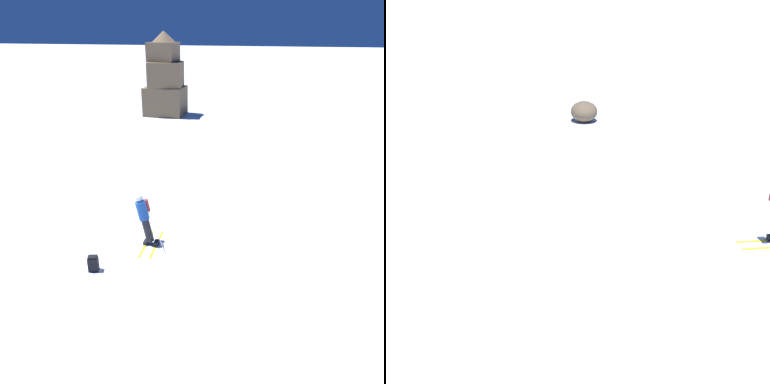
# 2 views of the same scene
# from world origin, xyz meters

# --- Properties ---
(exposed_boulder_0) EXTENTS (1.18, 1.00, 0.77)m
(exposed_boulder_0) POSITION_xyz_m (12.04, 3.23, 0.38)
(exposed_boulder_0) COLOR brown
(exposed_boulder_0) RESTS_ON ground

